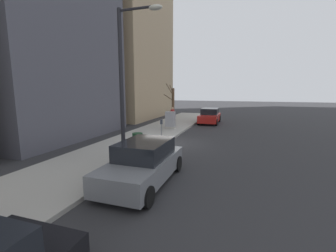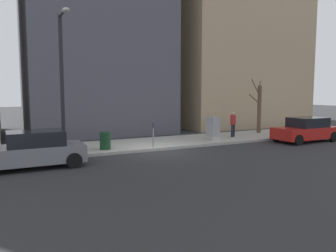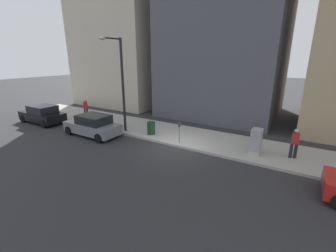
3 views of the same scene
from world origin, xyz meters
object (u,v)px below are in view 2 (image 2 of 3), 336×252
at_px(bare_tree, 259,108).
at_px(trash_bin, 105,141).
at_px(utility_box, 213,128).
at_px(streetlamp, 63,72).
at_px(parked_car_red, 306,130).
at_px(parked_car_grey, 32,150).
at_px(pedestrian_near_meter, 233,123).
at_px(parking_meter, 153,132).

distance_m(bare_tree, trash_bin, 12.11).
relative_size(utility_box, streetlamp, 0.22).
relative_size(parked_car_red, streetlamp, 0.65).
bearing_deg(parked_car_grey, streetlamp, -47.20).
distance_m(utility_box, bare_tree, 5.22).
height_order(streetlamp, bare_tree, streetlamp).
xyz_separation_m(utility_box, bare_tree, (1.33, -4.92, 1.12)).
xyz_separation_m(parked_car_grey, trash_bin, (2.04, -3.64, -0.14)).
distance_m(bare_tree, pedestrian_near_meter, 3.30).
distance_m(parked_car_grey, trash_bin, 4.18).
height_order(parked_car_grey, pedestrian_near_meter, pedestrian_near_meter).
distance_m(parked_car_red, streetlamp, 14.83).
relative_size(parked_car_grey, parking_meter, 3.12).
bearing_deg(pedestrian_near_meter, utility_box, -13.85).
bearing_deg(trash_bin, utility_box, -86.72).
height_order(parking_meter, bare_tree, bare_tree).
height_order(parked_car_red, pedestrian_near_meter, pedestrian_near_meter).
bearing_deg(trash_bin, bare_tree, -81.73).
xyz_separation_m(parked_car_red, parked_car_grey, (0.08, 15.91, 0.00)).
bearing_deg(pedestrian_near_meter, parking_meter, -14.86).
distance_m(parked_car_grey, parking_meter, 6.37).
distance_m(parked_car_grey, utility_box, 10.90).
bearing_deg(utility_box, streetlamp, 96.38).
bearing_deg(parked_car_grey, bare_tree, -76.59).
distance_m(parked_car_red, parking_meter, 9.89).
xyz_separation_m(parked_car_red, parking_meter, (1.68, 9.74, 0.24)).
bearing_deg(bare_tree, utility_box, 105.14).
relative_size(parked_car_red, parked_car_grey, 1.00).
bearing_deg(trash_bin, streetlamp, 106.27).
distance_m(streetlamp, bare_tree, 14.37).
height_order(parked_car_red, parking_meter, parked_car_red).
xyz_separation_m(bare_tree, pedestrian_near_meter, (-0.92, 3.04, -0.88)).
relative_size(parking_meter, pedestrian_near_meter, 0.81).
distance_m(parking_meter, bare_tree, 9.68).
relative_size(streetlamp, pedestrian_near_meter, 3.92).
distance_m(parked_car_red, utility_box, 5.85).
distance_m(parked_car_grey, pedestrian_near_meter, 12.83).
bearing_deg(parked_car_red, streetlamp, 83.66).
bearing_deg(streetlamp, utility_box, -83.62).
bearing_deg(pedestrian_near_meter, parked_car_grey, -13.25).
height_order(streetlamp, trash_bin, streetlamp).
relative_size(utility_box, pedestrian_near_meter, 0.86).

